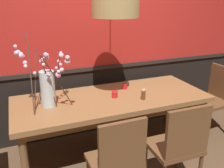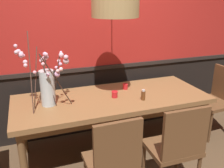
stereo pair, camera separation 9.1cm
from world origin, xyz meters
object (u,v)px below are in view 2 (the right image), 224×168
(chair_near_side_right, at_px, (177,145))
(condiment_bottle, at_px, (143,95))
(dining_table, at_px, (112,103))
(vase_with_blossoms, at_px, (47,85))
(chair_far_side_left, at_px, (67,90))
(chair_head_east_end, at_px, (217,97))
(candle_holder_nearer_edge, at_px, (125,86))
(chair_far_side_right, at_px, (113,87))
(candle_holder_nearer_center, at_px, (115,94))
(pendant_lamp, at_px, (115,4))
(chair_near_side_left, at_px, (113,161))

(chair_near_side_right, bearing_deg, condiment_bottle, 92.52)
(dining_table, relative_size, chair_near_side_right, 2.32)
(vase_with_blossoms, bearing_deg, dining_table, -1.49)
(dining_table, distance_m, chair_far_side_left, 0.97)
(chair_head_east_end, height_order, candle_holder_nearer_edge, chair_head_east_end)
(chair_head_east_end, relative_size, chair_far_side_left, 0.95)
(chair_far_side_right, distance_m, chair_far_side_left, 0.70)
(chair_near_side_right, bearing_deg, candle_holder_nearer_edge, 94.89)
(dining_table, bearing_deg, chair_near_side_right, -68.83)
(chair_near_side_right, distance_m, chair_head_east_end, 1.44)
(condiment_bottle, bearing_deg, candle_holder_nearer_edge, 98.92)
(chair_head_east_end, xyz_separation_m, candle_holder_nearer_center, (-1.49, -0.00, 0.25))
(dining_table, xyz_separation_m, chair_far_side_left, (-0.38, 0.88, -0.11))
(chair_far_side_right, relative_size, condiment_bottle, 7.51)
(chair_far_side_right, relative_size, chair_far_side_left, 0.93)
(chair_head_east_end, bearing_deg, condiment_bottle, -171.84)
(chair_head_east_end, relative_size, vase_with_blossoms, 1.23)
(chair_near_side_right, bearing_deg, pendant_lamp, 111.99)
(dining_table, xyz_separation_m, chair_head_east_end, (1.51, -0.02, -0.13))
(chair_near_side_left, relative_size, chair_head_east_end, 1.03)
(vase_with_blossoms, height_order, candle_holder_nearer_center, vase_with_blossoms)
(condiment_bottle, bearing_deg, chair_far_side_left, 122.04)
(chair_near_side_right, xyz_separation_m, chair_head_east_end, (1.19, 0.82, -0.02))
(candle_holder_nearer_edge, bearing_deg, candle_holder_nearer_center, -136.73)
(chair_far_side_left, relative_size, vase_with_blossoms, 1.29)
(dining_table, distance_m, chair_near_side_right, 0.91)
(chair_near_side_right, relative_size, pendant_lamp, 0.80)
(candle_holder_nearer_center, height_order, candle_holder_nearer_edge, candle_holder_nearer_center)
(chair_near_side_right, relative_size, chair_head_east_end, 1.02)
(candle_holder_nearer_center, xyz_separation_m, candle_holder_nearer_edge, (0.21, 0.20, -0.00))
(chair_far_side_left, height_order, condiment_bottle, chair_far_side_left)
(chair_far_side_right, relative_size, candle_holder_nearer_center, 12.17)
(chair_near_side_left, height_order, pendant_lamp, pendant_lamp)
(dining_table, relative_size, pendant_lamp, 1.85)
(pendant_lamp, bearing_deg, chair_far_side_right, 71.26)
(chair_far_side_left, bearing_deg, dining_table, -66.81)
(chair_near_side_left, relative_size, vase_with_blossoms, 1.26)
(candle_holder_nearer_center, bearing_deg, vase_with_blossoms, 176.80)
(chair_far_side_right, distance_m, candle_holder_nearer_center, 0.95)
(candle_holder_nearer_edge, bearing_deg, vase_with_blossoms, -170.32)
(chair_near_side_left, xyz_separation_m, condiment_bottle, (0.59, 0.65, 0.25))
(condiment_bottle, bearing_deg, candle_holder_nearer_center, 147.61)
(chair_near_side_right, bearing_deg, dining_table, 111.17)
(condiment_bottle, relative_size, pendant_lamp, 0.10)
(chair_head_east_end, bearing_deg, candle_holder_nearer_center, -179.95)
(pendant_lamp, bearing_deg, vase_with_blossoms, 173.54)
(chair_near_side_right, bearing_deg, chair_far_side_right, 90.21)
(chair_head_east_end, distance_m, chair_far_side_left, 2.10)
(candle_holder_nearer_edge, height_order, pendant_lamp, pendant_lamp)
(chair_far_side_right, xyz_separation_m, chair_near_side_right, (0.01, -1.68, 0.02))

